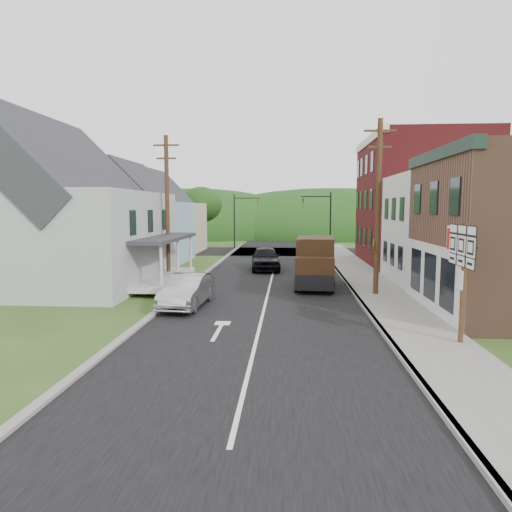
% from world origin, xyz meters
% --- Properties ---
extents(ground, '(120.00, 120.00, 0.00)m').
position_xyz_m(ground, '(0.00, 0.00, 0.00)').
color(ground, '#2D4719').
rests_on(ground, ground).
extents(road, '(9.00, 90.00, 0.02)m').
position_xyz_m(road, '(0.00, 10.00, 0.00)').
color(road, black).
rests_on(road, ground).
extents(cross_road, '(60.00, 9.00, 0.02)m').
position_xyz_m(cross_road, '(0.00, 27.00, 0.00)').
color(cross_road, black).
rests_on(cross_road, ground).
extents(sidewalk_right, '(2.80, 55.00, 0.15)m').
position_xyz_m(sidewalk_right, '(5.90, 8.00, 0.07)').
color(sidewalk_right, slate).
rests_on(sidewalk_right, ground).
extents(curb_right, '(0.20, 55.00, 0.15)m').
position_xyz_m(curb_right, '(4.55, 8.00, 0.07)').
color(curb_right, slate).
rests_on(curb_right, ground).
extents(curb_left, '(0.30, 55.00, 0.12)m').
position_xyz_m(curb_left, '(-4.65, 8.00, 0.06)').
color(curb_left, slate).
rests_on(curb_left, ground).
extents(storefront_white, '(8.00, 7.00, 6.50)m').
position_xyz_m(storefront_white, '(11.30, 7.50, 3.25)').
color(storefront_white, silver).
rests_on(storefront_white, ground).
extents(storefront_red, '(8.00, 12.00, 10.00)m').
position_xyz_m(storefront_red, '(11.30, 17.00, 5.00)').
color(storefront_red, maroon).
rests_on(storefront_red, ground).
extents(house_gray, '(10.20, 12.24, 8.35)m').
position_xyz_m(house_gray, '(-12.00, 6.00, 4.23)').
color(house_gray, '#A8ABAD').
rests_on(house_gray, ground).
extents(house_blue, '(7.14, 8.16, 7.28)m').
position_xyz_m(house_blue, '(-11.00, 17.00, 3.69)').
color(house_blue, '#9ABCD2').
rests_on(house_blue, ground).
extents(house_cream, '(7.14, 8.16, 7.28)m').
position_xyz_m(house_cream, '(-11.50, 26.00, 3.69)').
color(house_cream, '#BBAB91').
rests_on(house_cream, ground).
extents(utility_pole_right, '(1.60, 0.26, 9.00)m').
position_xyz_m(utility_pole_right, '(5.60, 3.50, 4.66)').
color(utility_pole_right, '#472D19').
rests_on(utility_pole_right, ground).
extents(utility_pole_left, '(1.60, 0.26, 9.00)m').
position_xyz_m(utility_pole_left, '(-6.50, 8.00, 4.66)').
color(utility_pole_left, '#472D19').
rests_on(utility_pole_left, ground).
extents(traffic_signal_right, '(2.87, 0.20, 6.00)m').
position_xyz_m(traffic_signal_right, '(4.30, 23.50, 3.76)').
color(traffic_signal_right, black).
rests_on(traffic_signal_right, ground).
extents(traffic_signal_left, '(2.87, 0.20, 6.00)m').
position_xyz_m(traffic_signal_left, '(-4.30, 30.50, 3.76)').
color(traffic_signal_left, black).
rests_on(traffic_signal_left, ground).
extents(tree_left_b, '(4.80, 4.80, 6.94)m').
position_xyz_m(tree_left_b, '(-17.00, 12.00, 4.88)').
color(tree_left_b, '#382616').
rests_on(tree_left_b, ground).
extents(tree_left_c, '(5.80, 5.80, 8.41)m').
position_xyz_m(tree_left_c, '(-19.00, 20.00, 5.94)').
color(tree_left_c, '#382616').
rests_on(tree_left_c, ground).
extents(tree_left_d, '(4.80, 4.80, 6.94)m').
position_xyz_m(tree_left_d, '(-9.00, 32.00, 4.88)').
color(tree_left_d, '#382616').
rests_on(tree_left_d, ground).
extents(forested_ridge, '(90.00, 30.00, 16.00)m').
position_xyz_m(forested_ridge, '(0.00, 55.00, 0.00)').
color(forested_ridge, black).
rests_on(forested_ridge, ground).
extents(silver_sedan, '(1.88, 4.62, 1.49)m').
position_xyz_m(silver_sedan, '(-3.57, 0.32, 0.75)').
color(silver_sedan, '#AEADB2').
rests_on(silver_sedan, ground).
extents(dark_sedan, '(2.41, 5.18, 1.72)m').
position_xyz_m(dark_sedan, '(-0.61, 13.10, 0.86)').
color(dark_sedan, black).
rests_on(dark_sedan, ground).
extents(delivery_van, '(2.42, 5.25, 2.87)m').
position_xyz_m(delivery_van, '(2.61, 6.01, 1.45)').
color(delivery_van, black).
rests_on(delivery_van, ground).
extents(route_sign_cluster, '(0.20, 2.26, 3.96)m').
position_xyz_m(route_sign_cluster, '(6.74, -4.97, 2.71)').
color(route_sign_cluster, '#472D19').
rests_on(route_sign_cluster, sidewalk_right).
extents(warning_sign, '(0.23, 0.78, 2.89)m').
position_xyz_m(warning_sign, '(5.48, 3.59, 2.00)').
color(warning_sign, black).
rests_on(warning_sign, sidewalk_right).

